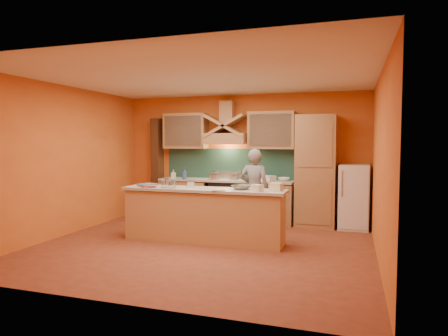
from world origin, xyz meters
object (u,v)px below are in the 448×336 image
(stove, at_px, (225,201))
(person, at_px, (254,190))
(fridge, at_px, (353,197))
(kitchen_scale, at_px, (191,184))
(mixing_bowl, at_px, (241,187))

(stove, relative_size, person, 0.55)
(fridge, height_order, person, person)
(person, bearing_deg, kitchen_scale, 52.75)
(mixing_bowl, bearing_deg, person, 91.88)
(stove, relative_size, mixing_bowl, 2.88)
(fridge, distance_m, kitchen_scale, 3.33)
(person, xyz_separation_m, kitchen_scale, (-0.91, -1.05, 0.18))
(fridge, xyz_separation_m, person, (-1.86, -0.75, 0.16))
(fridge, bearing_deg, stove, 180.00)
(person, bearing_deg, mixing_bowl, 95.56)
(kitchen_scale, relative_size, mixing_bowl, 0.38)
(kitchen_scale, bearing_deg, person, 29.85)
(stove, height_order, kitchen_scale, kitchen_scale)
(mixing_bowl, bearing_deg, stove, 115.16)
(kitchen_scale, distance_m, mixing_bowl, 0.95)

